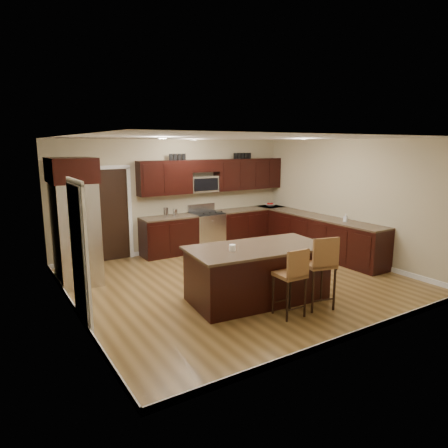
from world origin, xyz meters
TOP-DOWN VIEW (x-y plane):
  - floor at (0.00, 0.00)m, footprint 6.00×6.00m
  - ceiling at (0.00, 0.00)m, footprint 6.00×6.00m
  - wall_back at (0.00, 2.75)m, footprint 6.00×0.00m
  - wall_left at (-3.00, 0.00)m, footprint 0.00×5.50m
  - wall_right at (3.00, 0.00)m, footprint 0.00×5.50m
  - base_cabinets at (1.90, 1.45)m, footprint 4.02×3.96m
  - upper_cabinets at (1.04, 2.58)m, footprint 4.00×0.33m
  - range at (0.68, 2.45)m, footprint 0.76×0.64m
  - microwave at (0.68, 2.60)m, footprint 0.76×0.31m
  - doorway at (-1.65, 2.73)m, footprint 0.85×0.03m
  - pantry_door at (-2.98, -0.30)m, footprint 0.03×0.80m
  - letter_decor at (0.90, 2.58)m, footprint 2.20×0.03m
  - island at (-0.26, -0.92)m, footprint 2.43×1.44m
  - stool_mid at (-0.23, -1.76)m, footprint 0.41×0.41m
  - stool_right at (0.35, -1.77)m, footprint 0.54×0.54m
  - refrigerator at (-2.62, 1.57)m, footprint 0.79×1.01m
  - floor_mat at (0.26, 1.80)m, footprint 1.00×0.74m
  - fruit_bowl at (2.69, 2.45)m, footprint 0.31×0.31m
  - soap_bottle at (2.70, -0.17)m, footprint 0.10×0.10m
  - canister_tall at (-0.41, 2.45)m, footprint 0.12×0.12m
  - canister_short at (-0.17, 2.45)m, footprint 0.11×0.11m
  - island_jar at (-0.76, -0.92)m, footprint 0.10×0.10m

SIDE VIEW (x-z plane):
  - floor at x=0.00m, z-range 0.00..0.00m
  - floor_mat at x=0.26m, z-range 0.00..0.01m
  - island at x=-0.26m, z-range -0.03..0.89m
  - base_cabinets at x=1.90m, z-range 0.00..0.92m
  - range at x=0.68m, z-range -0.08..1.03m
  - stool_mid at x=-0.23m, z-range 0.13..1.21m
  - stool_right at x=0.35m, z-range 0.15..1.34m
  - fruit_bowl at x=2.69m, z-range 0.92..0.99m
  - island_jar at x=-0.76m, z-range 0.92..1.02m
  - canister_short at x=-0.17m, z-range 0.92..1.08m
  - soap_bottle at x=2.70m, z-range 0.92..1.09m
  - pantry_door at x=-2.98m, z-range 0.00..2.04m
  - doorway at x=-1.65m, z-range 0.00..2.06m
  - canister_tall at x=-0.41m, z-range 0.92..1.14m
  - refrigerator at x=-2.62m, z-range 0.03..2.38m
  - wall_back at x=0.00m, z-range -1.65..4.35m
  - wall_left at x=-3.00m, z-range -1.40..4.10m
  - wall_right at x=3.00m, z-range -1.40..4.10m
  - microwave at x=0.68m, z-range 1.42..1.82m
  - upper_cabinets at x=1.04m, z-range 1.44..2.24m
  - letter_decor at x=0.90m, z-range 2.22..2.37m
  - ceiling at x=0.00m, z-range 2.70..2.70m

